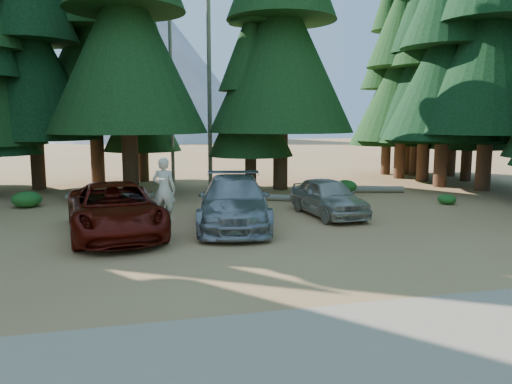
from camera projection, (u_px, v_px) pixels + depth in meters
ground at (259, 248)px, 14.56m from camera, size 160.00×160.00×0.00m
gravel_strip at (355, 345)px, 8.31m from camera, size 26.00×3.50×0.01m
forest_belt_north at (196, 184)px, 28.97m from camera, size 36.00×7.00×22.00m
snag_front at (209, 79)px, 27.81m from camera, size 0.24×0.24×12.00m
snag_back at (171, 98)px, 28.92m from camera, size 0.20×0.20×10.00m
mountain_peak at (135, 73)px, 96.87m from camera, size 48.00×50.00×28.00m
red_pickup at (115, 209)px, 16.20m from camera, size 3.55×6.37×1.68m
silver_minivan_center at (234, 202)px, 17.54m from camera, size 3.52×6.35×1.74m
silver_minivan_right at (328, 197)px, 19.43m from camera, size 2.07×4.48×1.48m
frisbee_player at (164, 189)px, 15.16m from camera, size 0.83×0.69×1.95m
log_left at (111, 196)px, 23.53m from camera, size 4.10×0.72×0.29m
log_mid at (270, 197)px, 23.18m from camera, size 3.17×1.96×0.29m
log_right at (352, 189)px, 25.78m from camera, size 5.08×1.83×0.33m
shrub_far_left at (27, 199)px, 21.37m from camera, size 1.25×1.25×0.69m
shrub_left at (111, 204)px, 20.30m from camera, size 1.17×1.17×0.64m
shrub_center_left at (136, 197)px, 22.41m from camera, size 1.07×1.07×0.59m
shrub_center_right at (228, 198)px, 21.79m from camera, size 1.19×1.19×0.66m
shrub_right at (301, 190)px, 25.25m from camera, size 0.81×0.81×0.44m
shrub_far_right at (346, 186)px, 25.82m from camera, size 1.15×1.15×0.63m
shrub_edge_east at (447, 199)px, 22.19m from camera, size 0.80×0.80×0.44m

